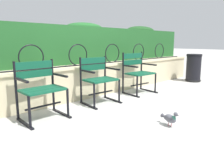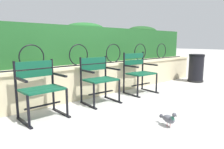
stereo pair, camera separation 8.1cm
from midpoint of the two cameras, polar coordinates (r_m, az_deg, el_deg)
ground_plane at (r=3.60m, az=0.62°, el=-8.90°), size 60.00×60.00×0.00m
stone_wall at (r=4.19m, az=-7.67°, el=-1.65°), size 7.33×0.41×0.66m
iron_arch_fence at (r=3.95m, az=-9.74°, el=5.12°), size 6.80×0.02×0.42m
hedge_row at (r=4.54m, az=-10.98°, el=8.70°), size 7.19×0.61×0.91m
park_chair_left at (r=3.14m, az=-20.37°, el=-3.44°), size 0.63×0.54×0.85m
park_chair_centre at (r=3.72m, az=-4.51°, el=-1.02°), size 0.62×0.55×0.85m
park_chair_right at (r=4.47m, az=6.79°, el=0.83°), size 0.65×0.56×0.90m
pigeon_near_chairs at (r=2.85m, az=15.33°, el=-11.83°), size 0.14×0.29×0.22m
trash_bin at (r=6.20m, az=21.77°, el=1.62°), size 0.44×0.44×0.78m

